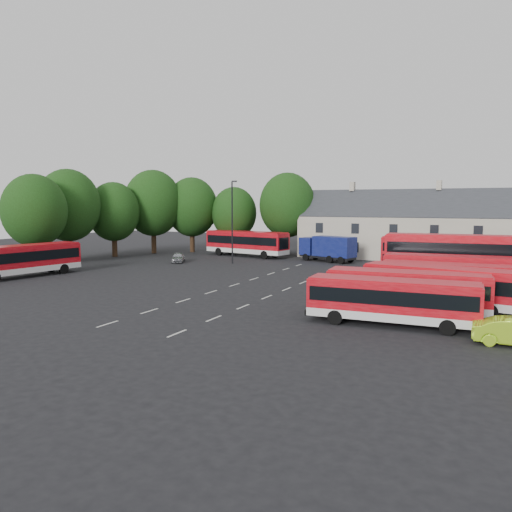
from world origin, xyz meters
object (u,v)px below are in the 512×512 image
(box_truck, at_px, (328,247))
(lamppost, at_px, (232,220))
(bus_dd_south, at_px, (450,256))
(bus_west, at_px, (24,258))
(silver_car, at_px, (178,257))
(bus_row_a, at_px, (392,298))

(box_truck, xyz_separation_m, lamppost, (-9.79, -6.75, 3.51))
(bus_dd_south, xyz_separation_m, bus_west, (-37.88, -13.04, -0.65))
(silver_car, distance_m, lamppost, 8.28)
(box_truck, distance_m, lamppost, 12.40)
(bus_west, xyz_separation_m, box_truck, (22.79, 25.54, -0.12))
(bus_dd_south, distance_m, box_truck, 19.61)
(bus_row_a, relative_size, silver_car, 2.76)
(bus_row_a, bearing_deg, silver_car, 141.68)
(bus_west, bearing_deg, lamppost, -26.11)
(bus_west, height_order, box_truck, bus_west)
(box_truck, height_order, lamppost, lamppost)
(box_truck, relative_size, lamppost, 0.76)
(bus_row_a, distance_m, bus_dd_south, 17.48)
(bus_dd_south, relative_size, box_truck, 1.46)
(silver_car, bearing_deg, bus_dd_south, -36.21)
(bus_row_a, xyz_separation_m, box_truck, (-13.38, 29.88, 0.11))
(bus_west, distance_m, lamppost, 23.09)
(bus_dd_south, height_order, lamppost, lamppost)
(silver_car, bearing_deg, bus_west, -140.17)
(bus_row_a, bearing_deg, lamppost, 132.23)
(lamppost, bearing_deg, bus_dd_south, -13.01)
(bus_row_a, xyz_separation_m, bus_dd_south, (1.71, 17.38, 0.89))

